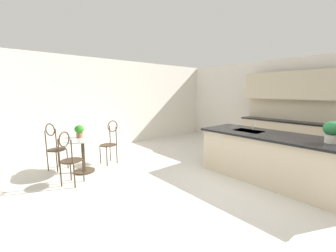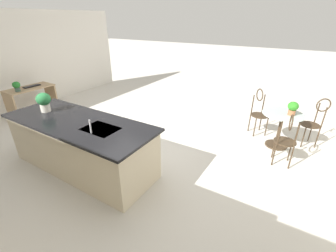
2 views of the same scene
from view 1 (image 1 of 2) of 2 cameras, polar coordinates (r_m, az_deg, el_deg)
name	(u,v)px [view 1 (image 1 of 2)]	position (r m, az deg, el deg)	size (l,w,h in m)	color
ground_plane	(234,188)	(4.19, 17.39, -15.62)	(40.00, 40.00, 0.00)	beige
wall_back	(309,105)	(7.21, 33.76, 4.69)	(9.00, 0.12, 2.70)	silver
wall_left_window	(120,103)	(7.04, -12.84, 5.95)	(0.12, 7.80, 2.70)	silver
kitchen_island	(273,158)	(4.62, 26.56, -7.68)	(2.80, 1.06, 0.92)	beige
back_counter_run	(285,135)	(7.00, 28.96, -2.09)	(2.44, 0.64, 1.52)	beige
upper_cabinet_run	(289,85)	(6.87, 29.82, 9.48)	(2.40, 0.36, 0.76)	beige
bistro_table	(83,152)	(4.94, -21.93, -6.50)	(0.80, 0.80, 0.74)	#3D2D1E
chair_near_window	(54,144)	(5.34, -28.30, -4.39)	(0.52, 0.51, 1.04)	#3D2D1E
chair_by_island	(69,156)	(4.31, -25.13, -7.25)	(0.53, 0.53, 1.04)	#3D2D1E
chair_toward_desk	(110,140)	(5.31, -15.38, -3.66)	(0.43, 0.51, 1.04)	#3D2D1E
sink_faucet	(253,125)	(4.88, 21.98, 0.32)	(0.02, 0.02, 0.22)	#B2B5BA
potted_plant_on_table	(79,131)	(4.97, -22.81, -1.13)	(0.19, 0.19, 0.27)	#9E603D
potted_plant_counter_far	(332,131)	(4.24, 37.83, -1.01)	(0.25, 0.25, 0.35)	beige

